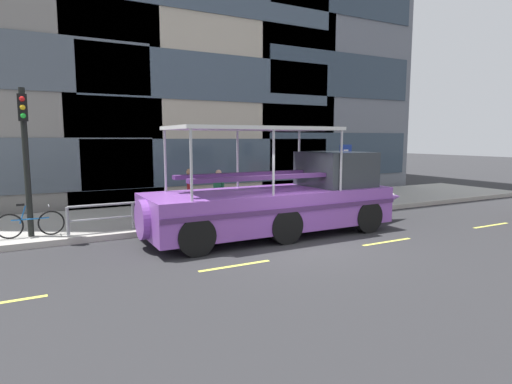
% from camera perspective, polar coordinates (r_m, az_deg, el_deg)
% --- Properties ---
extents(ground_plane, '(120.00, 120.00, 0.00)m').
position_cam_1_polar(ground_plane, '(11.81, 5.92, -7.14)').
color(ground_plane, '#2B2B2D').
extents(sidewalk, '(32.00, 4.80, 0.18)m').
position_cam_1_polar(sidewalk, '(16.61, -5.01, -2.61)').
color(sidewalk, '#A8A59E').
rests_on(sidewalk, ground_plane).
extents(curb_edge, '(32.00, 0.18, 0.18)m').
position_cam_1_polar(curb_edge, '(14.40, -1.07, -4.11)').
color(curb_edge, '#B2ADA3').
rests_on(curb_edge, ground_plane).
extents(lane_centreline, '(25.80, 0.12, 0.01)m').
position_cam_1_polar(lane_centreline, '(11.11, 8.52, -8.09)').
color(lane_centreline, '#DBD64C').
rests_on(lane_centreline, ground_plane).
extents(curb_guardrail, '(11.02, 0.09, 0.85)m').
position_cam_1_polar(curb_guardrail, '(14.53, -2.12, -1.37)').
color(curb_guardrail, gray).
rests_on(curb_guardrail, sidewalk).
extents(traffic_light_pole, '(0.24, 0.46, 4.12)m').
position_cam_1_polar(traffic_light_pole, '(13.22, -28.71, 5.27)').
color(traffic_light_pole, black).
rests_on(traffic_light_pole, sidewalk).
extents(parking_sign, '(0.60, 0.12, 2.50)m').
position_cam_1_polar(parking_sign, '(17.63, 11.92, 3.68)').
color(parking_sign, '#4C4F54').
rests_on(parking_sign, sidewalk).
extents(leaned_bicycle, '(1.74, 0.46, 0.96)m').
position_cam_1_polar(leaned_bicycle, '(13.42, -28.17, -3.80)').
color(leaned_bicycle, black).
rests_on(leaned_bicycle, sidewalk).
extents(duck_tour_boat, '(9.44, 2.60, 3.27)m').
position_cam_1_polar(duck_tour_boat, '(13.06, 4.08, -0.95)').
color(duck_tour_boat, purple).
rests_on(duck_tour_boat, ground_plane).
extents(pedestrian_near_bow, '(0.44, 0.25, 1.57)m').
position_cam_1_polar(pedestrian_near_bow, '(17.26, 7.52, 1.21)').
color(pedestrian_near_bow, '#1E2338').
rests_on(pedestrian_near_bow, sidewalk).
extents(pedestrian_mid_left, '(0.31, 0.40, 1.61)m').
position_cam_1_polar(pedestrian_mid_left, '(15.55, -5.06, 0.68)').
color(pedestrian_mid_left, black).
rests_on(pedestrian_mid_left, sidewalk).
extents(pedestrian_mid_right, '(0.29, 0.46, 1.70)m').
position_cam_1_polar(pedestrian_mid_right, '(15.04, -8.93, 0.59)').
color(pedestrian_mid_right, '#1E2338').
rests_on(pedestrian_mid_right, sidewalk).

